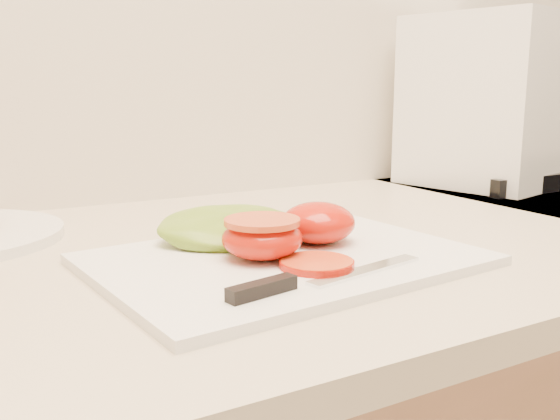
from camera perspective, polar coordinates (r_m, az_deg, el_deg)
cutting_board at (r=0.64m, az=0.45°, el=-4.54°), size 0.40×0.30×0.01m
tomato_half_dome at (r=0.68m, az=3.51°, el=-1.15°), size 0.08×0.08×0.04m
tomato_half_cut at (r=0.62m, az=-1.64°, el=-2.45°), size 0.08×0.08×0.04m
tomato_slice_0 at (r=0.60m, az=3.38°, el=-4.91°), size 0.07×0.07×0.01m
lettuce_leaf_0 at (r=0.69m, az=-4.37°, el=-1.63°), size 0.19×0.15×0.03m
lettuce_leaf_1 at (r=0.72m, az=-1.36°, el=-1.28°), size 0.14×0.14×0.03m
knife at (r=0.54m, az=2.37°, el=-6.48°), size 0.22×0.04×0.01m
appliance at (r=1.19m, az=18.17°, el=9.40°), size 0.25×0.29×0.30m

